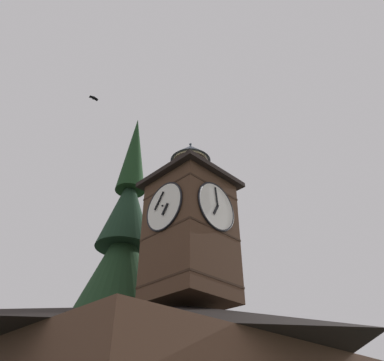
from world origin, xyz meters
name	(u,v)px	position (x,y,z in m)	size (l,w,h in m)	color
clock_tower	(190,225)	(0.55, -1.48, 9.81)	(4.17, 4.17, 9.24)	#4C3323
pine_tree_behind	(119,285)	(0.51, -7.28, 8.14)	(6.40, 6.40, 20.92)	#473323
moon	(147,350)	(-19.30, -29.33, 9.26)	(1.85, 1.85, 1.85)	silver
flying_bird_high	(94,98)	(5.46, -4.70, 17.64)	(0.55, 0.28, 0.15)	black
flying_bird_low	(188,154)	(-1.94, -4.26, 17.29)	(0.74, 0.33, 0.15)	black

